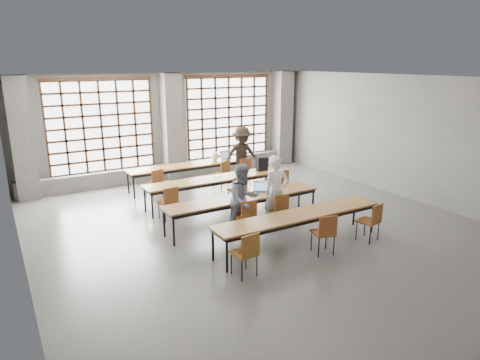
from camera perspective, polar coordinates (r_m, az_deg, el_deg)
name	(u,v)px	position (r m, az deg, el deg)	size (l,w,h in m)	color
floor	(256,227)	(10.39, 2.17, -6.26)	(11.00, 11.00, 0.00)	#4A4A48
ceiling	(258,78)	(9.64, 2.39, 13.41)	(11.00, 11.00, 0.00)	silver
wall_back	(169,126)	(14.72, -9.43, 7.15)	(10.00, 10.00, 0.00)	#61615E
wall_left	(14,188)	(8.38, -27.90, -0.89)	(11.00, 11.00, 0.00)	#61615E
wall_right	(403,137)	(13.21, 20.96, 5.36)	(11.00, 11.00, 0.00)	#61615E
column_left	(22,139)	(13.51, -27.09, 4.89)	(0.60, 0.55, 3.50)	#51514E
column_mid	(172,127)	(14.47, -9.02, 7.02)	(0.60, 0.55, 3.50)	#51514E
column_right	(282,118)	(16.62, 5.69, 8.23)	(0.60, 0.55, 3.50)	#51514E
window_left	(101,127)	(13.99, -18.01, 6.78)	(3.32, 0.12, 3.00)	white
window_right	(229,117)	(15.57, -1.53, 8.36)	(3.32, 0.12, 3.00)	white
sill_ledge	(173,170)	(14.83, -8.89, 1.32)	(9.80, 0.35, 0.50)	#51514E
desk_row_a	(190,166)	(13.54, -6.64, 1.83)	(4.00, 0.70, 0.73)	brown
desk_row_b	(215,180)	(11.89, -3.42, -0.03)	(4.00, 0.70, 0.73)	brown
desk_row_c	(243,199)	(10.27, 0.47, -2.55)	(4.00, 0.70, 0.73)	brown
desk_row_d	(299,217)	(9.23, 7.90, -4.86)	(4.00, 0.70, 0.73)	brown
chair_back_left	(155,181)	(12.53, -11.21, -0.11)	(0.52, 0.53, 0.88)	brown
chair_back_mid	(223,171)	(13.37, -2.30, 1.19)	(0.53, 0.53, 0.88)	brown
chair_back_right	(244,168)	(13.74, 0.53, 1.59)	(0.46, 0.46, 0.88)	maroon
chair_mid_left	(169,200)	(10.77, -9.43, -2.63)	(0.47, 0.47, 0.88)	brown
chair_mid_centre	(238,188)	(11.58, -0.23, -1.10)	(0.43, 0.43, 0.88)	brown
chair_mid_right	(280,181)	(12.31, 5.40, -0.15)	(0.44, 0.45, 0.88)	maroon
chair_front_left	(246,214)	(9.66, 0.85, -4.56)	(0.42, 0.43, 0.88)	brown
chair_front_right	(279,207)	(10.13, 5.19, -3.66)	(0.45, 0.45, 0.88)	brown
chair_near_left	(247,250)	(7.90, 0.89, -9.35)	(0.46, 0.46, 0.88)	brown
chair_near_mid	(325,230)	(8.94, 11.27, -6.60)	(0.51, 0.51, 0.88)	brown
chair_near_right	(372,219)	(9.83, 17.16, -4.93)	(0.50, 0.50, 0.88)	brown
student_male	(276,192)	(10.12, 4.84, -1.63)	(0.64, 0.42, 1.75)	silver
student_female	(243,200)	(9.67, 0.46, -2.66)	(0.81, 0.63, 1.68)	#182449
student_back	(242,155)	(13.76, 0.29, 3.29)	(1.20, 0.69, 1.86)	black
laptop_front	(261,189)	(10.61, 2.86, -1.26)	(0.46, 0.44, 0.26)	#B3B3B7
laptop_back	(226,157)	(14.18, -1.89, 3.09)	(0.42, 0.38, 0.26)	#B4B3B8
mouse	(276,190)	(10.73, 4.88, -1.34)	(0.10, 0.06, 0.04)	silver
green_box	(240,194)	(10.28, 0.00, -1.89)	(0.25, 0.09, 0.09)	#2A7E29
phone	(252,196)	(10.26, 1.62, -2.16)	(0.13, 0.06, 0.01)	black
paper_sheet_a	(194,180)	(11.67, -6.16, -0.07)	(0.30, 0.21, 0.00)	white
paper_sheet_b	(206,180)	(11.70, -4.62, 0.02)	(0.30, 0.21, 0.00)	white
paper_sheet_c	(218,177)	(11.92, -2.99, 0.34)	(0.30, 0.21, 0.00)	silver
backpack	(262,164)	(12.65, 2.93, 2.17)	(0.32, 0.20, 0.40)	black
plastic_bag	(215,156)	(13.91, -3.36, 3.17)	(0.26, 0.21, 0.29)	white
red_pouch	(244,251)	(7.97, 0.55, -9.39)	(0.20, 0.08, 0.06)	maroon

